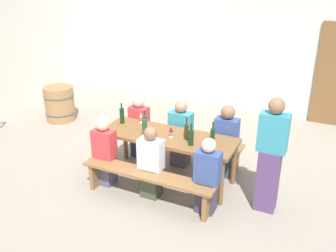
{
  "coord_description": "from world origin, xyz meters",
  "views": [
    {
      "loc": [
        2.19,
        -4.58,
        3.08
      ],
      "look_at": [
        0.0,
        0.0,
        0.9
      ],
      "focal_mm": 40.02,
      "sensor_mm": 36.0,
      "label": 1
    }
  ],
  "objects": [
    {
      "name": "wine_bottle_5",
      "position": [
        0.3,
        0.0,
        0.87
      ],
      "size": [
        0.07,
        0.07,
        0.33
      ],
      "color": "#332814",
      "rests_on": "tasting_table"
    },
    {
      "name": "wine_bottle_0",
      "position": [
        -0.87,
        0.11,
        0.88
      ],
      "size": [
        0.07,
        0.07,
        0.34
      ],
      "color": "#143319",
      "rests_on": "tasting_table"
    },
    {
      "name": "wine_barrel",
      "position": [
        -3.16,
        1.22,
        0.37
      ],
      "size": [
        0.65,
        0.65,
        0.74
      ],
      "color": "#9E7247",
      "rests_on": "ground"
    },
    {
      "name": "wine_bottle_2",
      "position": [
        0.69,
        0.02,
        0.87
      ],
      "size": [
        0.07,
        0.07,
        0.33
      ],
      "color": "#143319",
      "rests_on": "tasting_table"
    },
    {
      "name": "back_wall",
      "position": [
        0.0,
        3.6,
        1.6
      ],
      "size": [
        14.0,
        0.2,
        3.2
      ],
      "primitive_type": "cube",
      "color": "silver",
      "rests_on": "ground"
    },
    {
      "name": "wine_glass_0",
      "position": [
        0.07,
        -0.05,
        0.87
      ],
      "size": [
        0.06,
        0.06,
        0.17
      ],
      "color": "silver",
      "rests_on": "tasting_table"
    },
    {
      "name": "tasting_table",
      "position": [
        0.0,
        0.0,
        0.67
      ],
      "size": [
        2.07,
        0.73,
        0.75
      ],
      "color": "brown",
      "rests_on": "ground"
    },
    {
      "name": "seated_guest_near_1",
      "position": [
        -0.02,
        -0.51,
        0.51
      ],
      "size": [
        0.34,
        0.24,
        1.08
      ],
      "rotation": [
        0.0,
        0.0,
        1.57
      ],
      "color": "#414533",
      "rests_on": "ground"
    },
    {
      "name": "standing_host",
      "position": [
        1.53,
        -0.11,
        0.78
      ],
      "size": [
        0.37,
        0.24,
        1.6
      ],
      "rotation": [
        0.0,
        0.0,
        3.14
      ],
      "color": "#543B69",
      "rests_on": "ground"
    },
    {
      "name": "wine_glass_1",
      "position": [
        -0.61,
        0.26,
        0.87
      ],
      "size": [
        0.06,
        0.06,
        0.18
      ],
      "color": "silver",
      "rests_on": "tasting_table"
    },
    {
      "name": "bench_near",
      "position": [
        0.0,
        -0.66,
        0.35
      ],
      "size": [
        1.97,
        0.3,
        0.45
      ],
      "color": "olive",
      "rests_on": "ground"
    },
    {
      "name": "wine_bottle_4",
      "position": [
        -0.42,
        0.04,
        0.86
      ],
      "size": [
        0.07,
        0.07,
        0.31
      ],
      "color": "#143319",
      "rests_on": "tasting_table"
    },
    {
      "name": "seated_guest_far_0",
      "position": [
        -0.79,
        0.51,
        0.54
      ],
      "size": [
        0.32,
        0.24,
        1.1
      ],
      "rotation": [
        0.0,
        0.0,
        -1.57
      ],
      "color": "#33385C",
      "rests_on": "ground"
    },
    {
      "name": "wine_bottle_1",
      "position": [
        0.43,
        -0.16,
        0.87
      ],
      "size": [
        0.07,
        0.07,
        0.32
      ],
      "color": "#143319",
      "rests_on": "tasting_table"
    },
    {
      "name": "bench_far",
      "position": [
        0.0,
        0.66,
        0.35
      ],
      "size": [
        1.97,
        0.3,
        0.45
      ],
      "color": "olive",
      "rests_on": "ground"
    },
    {
      "name": "seated_guest_near_2",
      "position": [
        0.82,
        -0.51,
        0.51
      ],
      "size": [
        0.33,
        0.24,
        1.08
      ],
      "rotation": [
        0.0,
        0.0,
        1.57
      ],
      "color": "#3E374B",
      "rests_on": "ground"
    },
    {
      "name": "seated_guest_far_1",
      "position": [
        -0.02,
        0.51,
        0.53
      ],
      "size": [
        0.38,
        0.24,
        1.13
      ],
      "rotation": [
        0.0,
        0.0,
        -1.57
      ],
      "color": "#514C54",
      "rests_on": "ground"
    },
    {
      "name": "seated_guest_far_2",
      "position": [
        0.75,
        0.51,
        0.57
      ],
      "size": [
        0.36,
        0.24,
        1.17
      ],
      "rotation": [
        0.0,
        0.0,
        -1.57
      ],
      "color": "#2F4650",
      "rests_on": "ground"
    },
    {
      "name": "seated_guest_near_0",
      "position": [
        -0.8,
        -0.51,
        0.52
      ],
      "size": [
        0.33,
        0.24,
        1.09
      ],
      "rotation": [
        0.0,
        0.0,
        1.57
      ],
      "color": "#52536C",
      "rests_on": "ground"
    },
    {
      "name": "ground_plane",
      "position": [
        0.0,
        0.0,
        0.0
      ],
      "size": [
        24.0,
        24.0,
        0.0
      ],
      "primitive_type": "plane",
      "color": "gray"
    },
    {
      "name": "wine_bottle_3",
      "position": [
        -0.32,
        -0.13,
        0.88
      ],
      "size": [
        0.07,
        0.07,
        0.35
      ],
      "color": "#234C2D",
      "rests_on": "tasting_table"
    }
  ]
}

